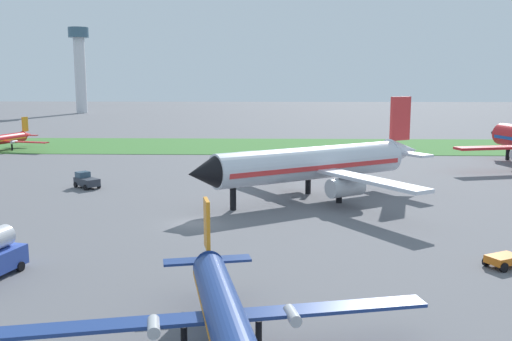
% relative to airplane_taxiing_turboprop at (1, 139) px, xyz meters
% --- Properties ---
extents(ground_plane, '(600.00, 600.00, 0.00)m').
position_rel_airplane_taxiing_turboprop_xyz_m(ground_plane, '(44.33, -53.61, -2.22)').
color(ground_plane, slate).
extents(grass_taxiway_strip, '(360.00, 28.00, 0.08)m').
position_rel_airplane_taxiing_turboprop_xyz_m(grass_taxiway_strip, '(44.33, 9.63, -2.18)').
color(grass_taxiway_strip, '#3D7533').
rests_on(grass_taxiway_strip, ground_plane).
extents(airplane_taxiing_turboprop, '(19.88, 17.14, 6.05)m').
position_rel_airplane_taxiing_turboprop_xyz_m(airplane_taxiing_turboprop, '(0.00, 0.00, 0.00)').
color(airplane_taxiing_turboprop, red).
rests_on(airplane_taxiing_turboprop, ground_plane).
extents(airplane_midfield_jet, '(28.35, 28.31, 11.38)m').
position_rel_airplane_taxiing_turboprop_xyz_m(airplane_midfield_jet, '(56.59, -42.13, 1.88)').
color(airplane_midfield_jet, silver).
rests_on(airplane_midfield_jet, ground_plane).
extents(airplane_foreground_turboprop, '(20.75, 17.87, 6.29)m').
position_rel_airplane_taxiing_turboprop_xyz_m(airplane_foreground_turboprop, '(49.38, -79.10, 0.09)').
color(airplane_foreground_turboprop, navy).
rests_on(airplane_foreground_turboprop, ground_plane).
extents(pushback_tug_midfield, '(3.85, 3.79, 1.95)m').
position_rel_airplane_taxiing_turboprop_xyz_m(pushback_tug_midfield, '(28.30, -36.24, -1.30)').
color(pushback_tug_midfield, '#2D333D').
rests_on(pushback_tug_midfield, ground_plane).
extents(baggage_cart_by_runway, '(2.93, 2.67, 0.90)m').
position_rel_airplane_taxiing_turboprop_xyz_m(baggage_cart_by_runway, '(68.42, -65.43, -1.64)').
color(baggage_cart_by_runway, orange).
rests_on(baggage_cart_by_runway, ground_plane).
extents(control_tower, '(8.00, 8.00, 34.09)m').
position_rel_airplane_taxiing_turboprop_xyz_m(control_tower, '(-26.45, 123.21, 18.04)').
color(control_tower, silver).
rests_on(control_tower, ground_plane).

